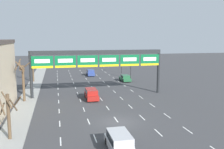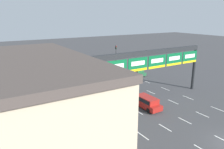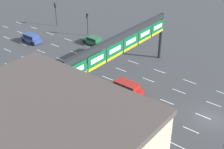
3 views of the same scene
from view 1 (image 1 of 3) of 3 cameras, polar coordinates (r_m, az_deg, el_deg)
The scene contains 13 objects.
ground_plane at distance 29.39m, azimuth 1.38°, elevation -10.86°, with size 220.00×220.00×0.00m, color #3D3D3F.
sidewalk_left at distance 28.94m, azimuth -21.37°, elevation -11.62°, with size 2.80×110.00×0.15m.
lane_dashes at distance 42.09m, azimuth -3.09°, elevation -4.85°, with size 13.32×67.00×0.01m.
sign_gantry at distance 41.15m, azimuth -3.17°, elevation 3.57°, with size 21.89×0.70×7.62m.
suv_red at distance 39.67m, azimuth -4.74°, elevation -4.35°, with size 1.84×4.64×1.64m.
car_green at distance 55.61m, azimuth 3.02°, elevation -0.77°, with size 1.81×4.36×1.40m.
suv_silver at distance 22.34m, azimuth 1.72°, elevation -14.89°, with size 1.94×4.43×1.58m.
suv_blue at distance 63.52m, azimuth -4.94°, elevation 0.50°, with size 1.80×4.01×1.57m.
traffic_light_near_gantry at distance 59.18m, azimuth 4.31°, elevation 2.16°, with size 0.30×0.35×4.43m.
traffic_light_mid_block at distance 67.66m, azimuth 2.19°, elevation 3.16°, with size 0.30×0.35×4.75m.
tree_bare_closest at distance 25.60m, azimuth -22.57°, elevation -8.06°, with size 2.31×2.30×4.74m.
tree_bare_second at distance 39.65m, azimuth -19.70°, elevation -0.99°, with size 2.16×2.08×6.37m.
tree_bare_third at distance 56.67m, azimuth -17.63°, elevation 1.31°, with size 1.89×1.91×5.87m.
Camera 1 is at (-6.74, -26.88, 9.78)m, focal length 40.00 mm.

